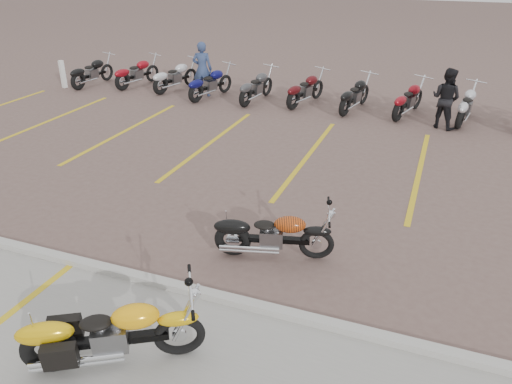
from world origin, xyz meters
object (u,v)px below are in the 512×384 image
yellow_cruiser (110,334)px  flame_cruiser (271,236)px  person_a (202,69)px  person_b (446,98)px  bollard (63,74)px

yellow_cruiser → flame_cruiser: 3.15m
flame_cruiser → person_a: (-5.69, 8.87, 0.53)m
yellow_cruiser → person_a: bearing=80.8°
yellow_cruiser → person_b: size_ratio=1.14×
person_a → yellow_cruiser: bearing=98.1°
person_b → bollard: bearing=25.7°
person_a → bollard: (-5.39, -0.84, -0.43)m
yellow_cruiser → flame_cruiser: (1.03, 2.98, -0.05)m
bollard → flame_cruiser: bearing=-36.0°
flame_cruiser → yellow_cruiser: bearing=-124.4°
flame_cruiser → bollard: (-11.07, 8.03, 0.09)m
flame_cruiser → person_b: bearing=58.6°
flame_cruiser → person_a: bearing=107.3°
person_a → person_b: 8.08m
flame_cruiser → person_b: size_ratio=1.13×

